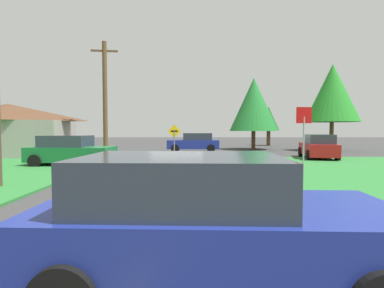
{
  "coord_description": "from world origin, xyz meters",
  "views": [
    {
      "loc": [
        0.74,
        -14.32,
        1.94
      ],
      "look_at": [
        0.69,
        4.47,
        1.03
      ],
      "focal_mm": 28.19,
      "sensor_mm": 36.0,
      "label": 1
    }
  ],
  "objects_px": {
    "car_on_crossroad": "(319,147)",
    "direction_sign": "(175,137)",
    "barn": "(9,130)",
    "stop_sign": "(305,128)",
    "pine_tree_center": "(270,119)",
    "car_behind_on_main_road": "(208,222)",
    "parked_car_near_building": "(71,151)",
    "oak_tree_left": "(255,105)",
    "oak_tree_right": "(333,93)",
    "utility_pole_mid": "(106,98)",
    "car_approaching_junction": "(195,142)"
  },
  "relations": [
    {
      "from": "car_on_crossroad",
      "to": "direction_sign",
      "type": "distance_m",
      "value": 9.52
    },
    {
      "from": "barn",
      "to": "stop_sign",
      "type": "bearing_deg",
      "value": -26.01
    },
    {
      "from": "direction_sign",
      "to": "pine_tree_center",
      "type": "height_order",
      "value": "pine_tree_center"
    },
    {
      "from": "pine_tree_center",
      "to": "barn",
      "type": "height_order",
      "value": "pine_tree_center"
    },
    {
      "from": "car_behind_on_main_road",
      "to": "pine_tree_center",
      "type": "xyz_separation_m",
      "value": [
        9.04,
        32.64,
        2.4
      ]
    },
    {
      "from": "parked_car_near_building",
      "to": "direction_sign",
      "type": "bearing_deg",
      "value": 43.83
    },
    {
      "from": "oak_tree_left",
      "to": "oak_tree_right",
      "type": "relative_size",
      "value": 0.88
    },
    {
      "from": "car_behind_on_main_road",
      "to": "utility_pole_mid",
      "type": "xyz_separation_m",
      "value": [
        -6.13,
        17.04,
        3.25
      ]
    },
    {
      "from": "car_on_crossroad",
      "to": "oak_tree_left",
      "type": "bearing_deg",
      "value": 24.9
    },
    {
      "from": "car_on_crossroad",
      "to": "barn",
      "type": "distance_m",
      "value": 21.7
    },
    {
      "from": "car_behind_on_main_road",
      "to": "car_approaching_junction",
      "type": "height_order",
      "value": "same"
    },
    {
      "from": "oak_tree_left",
      "to": "utility_pole_mid",
      "type": "bearing_deg",
      "value": -144.61
    },
    {
      "from": "barn",
      "to": "direction_sign",
      "type": "bearing_deg",
      "value": -6.76
    },
    {
      "from": "utility_pole_mid",
      "to": "direction_sign",
      "type": "height_order",
      "value": "utility_pole_mid"
    },
    {
      "from": "oak_tree_left",
      "to": "barn",
      "type": "height_order",
      "value": "oak_tree_left"
    },
    {
      "from": "car_behind_on_main_road",
      "to": "pine_tree_center",
      "type": "bearing_deg",
      "value": 76.64
    },
    {
      "from": "car_behind_on_main_road",
      "to": "direction_sign",
      "type": "bearing_deg",
      "value": 96.88
    },
    {
      "from": "oak_tree_right",
      "to": "direction_sign",
      "type": "bearing_deg",
      "value": -153.79
    },
    {
      "from": "barn",
      "to": "car_on_crossroad",
      "type": "bearing_deg",
      "value": -5.42
    },
    {
      "from": "car_behind_on_main_road",
      "to": "direction_sign",
      "type": "height_order",
      "value": "direction_sign"
    },
    {
      "from": "car_behind_on_main_road",
      "to": "oak_tree_right",
      "type": "xyz_separation_m",
      "value": [
        12.4,
        23.48,
        4.39
      ]
    },
    {
      "from": "parked_car_near_building",
      "to": "barn",
      "type": "xyz_separation_m",
      "value": [
        -6.84,
        5.85,
        1.09
      ]
    },
    {
      "from": "car_on_crossroad",
      "to": "pine_tree_center",
      "type": "bearing_deg",
      "value": 7.74
    },
    {
      "from": "stop_sign",
      "to": "pine_tree_center",
      "type": "distance_m",
      "value": 23.79
    },
    {
      "from": "car_approaching_junction",
      "to": "utility_pole_mid",
      "type": "bearing_deg",
      "value": 44.46
    },
    {
      "from": "oak_tree_right",
      "to": "car_on_crossroad",
      "type": "bearing_deg",
      "value": -120.19
    },
    {
      "from": "stop_sign",
      "to": "parked_car_near_building",
      "type": "height_order",
      "value": "stop_sign"
    },
    {
      "from": "car_approaching_junction",
      "to": "direction_sign",
      "type": "height_order",
      "value": "direction_sign"
    },
    {
      "from": "barn",
      "to": "oak_tree_right",
      "type": "bearing_deg",
      "value": 11.69
    },
    {
      "from": "oak_tree_right",
      "to": "parked_car_near_building",
      "type": "bearing_deg",
      "value": -149.53
    },
    {
      "from": "car_on_crossroad",
      "to": "pine_tree_center",
      "type": "height_order",
      "value": "pine_tree_center"
    },
    {
      "from": "oak_tree_right",
      "to": "barn",
      "type": "bearing_deg",
      "value": -168.31
    },
    {
      "from": "car_approaching_junction",
      "to": "pine_tree_center",
      "type": "bearing_deg",
      "value": -129.37
    },
    {
      "from": "direction_sign",
      "to": "oak_tree_right",
      "type": "bearing_deg",
      "value": 26.21
    },
    {
      "from": "barn",
      "to": "parked_car_near_building",
      "type": "bearing_deg",
      "value": -40.52
    },
    {
      "from": "barn",
      "to": "car_approaching_junction",
      "type": "bearing_deg",
      "value": 18.24
    },
    {
      "from": "car_behind_on_main_road",
      "to": "car_approaching_junction",
      "type": "relative_size",
      "value": 0.98
    },
    {
      "from": "car_on_crossroad",
      "to": "car_approaching_junction",
      "type": "distance_m",
      "value": 10.35
    },
    {
      "from": "direction_sign",
      "to": "oak_tree_right",
      "type": "xyz_separation_m",
      "value": [
        13.78,
        6.79,
        3.78
      ]
    },
    {
      "from": "stop_sign",
      "to": "utility_pole_mid",
      "type": "xyz_separation_m",
      "value": [
        -10.76,
        7.74,
        2.05
      ]
    },
    {
      "from": "pine_tree_center",
      "to": "barn",
      "type": "bearing_deg",
      "value": -147.21
    },
    {
      "from": "car_approaching_junction",
      "to": "barn",
      "type": "height_order",
      "value": "barn"
    },
    {
      "from": "parked_car_near_building",
      "to": "oak_tree_left",
      "type": "relative_size",
      "value": 0.64
    },
    {
      "from": "stop_sign",
      "to": "direction_sign",
      "type": "bearing_deg",
      "value": -58.6
    },
    {
      "from": "stop_sign",
      "to": "pine_tree_center",
      "type": "height_order",
      "value": "pine_tree_center"
    },
    {
      "from": "utility_pole_mid",
      "to": "barn",
      "type": "distance_m",
      "value": 7.74
    },
    {
      "from": "car_approaching_junction",
      "to": "oak_tree_right",
      "type": "xyz_separation_m",
      "value": [
        12.36,
        0.9,
        4.39
      ]
    },
    {
      "from": "utility_pole_mid",
      "to": "direction_sign",
      "type": "distance_m",
      "value": 5.44
    },
    {
      "from": "stop_sign",
      "to": "car_on_crossroad",
      "type": "bearing_deg",
      "value": -124.74
    },
    {
      "from": "parked_car_near_building",
      "to": "pine_tree_center",
      "type": "bearing_deg",
      "value": 56.18
    }
  ]
}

